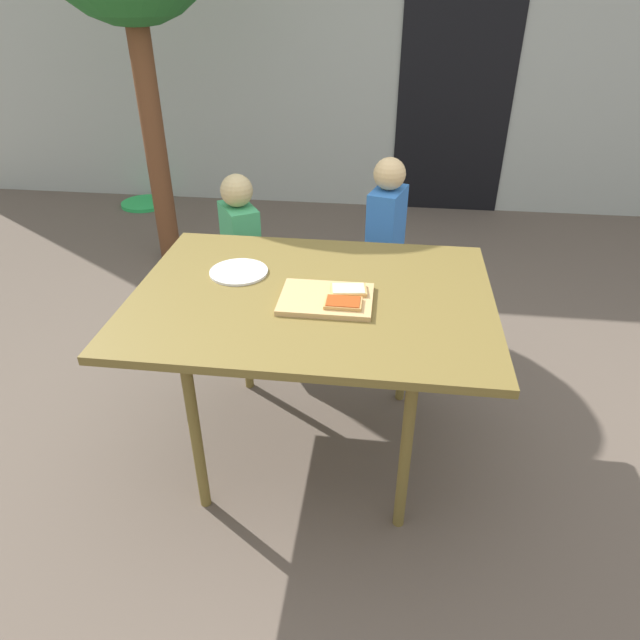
{
  "coord_description": "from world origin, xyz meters",
  "views": [
    {
      "loc": [
        0.26,
        -1.82,
        1.76
      ],
      "look_at": [
        0.03,
        0.0,
        0.64
      ],
      "focal_mm": 31.86,
      "sensor_mm": 36.0,
      "label": 1
    }
  ],
  "objects_px": {
    "dining_table": "(312,306)",
    "pizza_slice_near_right": "(343,303)",
    "child_left": "(242,256)",
    "cutting_board": "(326,299)",
    "plate_white_left": "(239,272)",
    "garden_hose_coil": "(145,203)",
    "child_right": "(385,244)",
    "pizza_slice_far_right": "(348,290)"
  },
  "relations": [
    {
      "from": "pizza_slice_near_right",
      "to": "pizza_slice_far_right",
      "type": "xyz_separation_m",
      "value": [
        0.01,
        0.1,
        0.0
      ]
    },
    {
      "from": "child_right",
      "to": "plate_white_left",
      "type": "bearing_deg",
      "value": -126.77
    },
    {
      "from": "pizza_slice_near_right",
      "to": "garden_hose_coil",
      "type": "relative_size",
      "value": 0.32
    },
    {
      "from": "cutting_board",
      "to": "garden_hose_coil",
      "type": "xyz_separation_m",
      "value": [
        -1.95,
        2.85,
        -0.75
      ]
    },
    {
      "from": "pizza_slice_near_right",
      "to": "child_left",
      "type": "relative_size",
      "value": 0.14
    },
    {
      "from": "dining_table",
      "to": "pizza_slice_far_right",
      "type": "bearing_deg",
      "value": -2.43
    },
    {
      "from": "garden_hose_coil",
      "to": "plate_white_left",
      "type": "bearing_deg",
      "value": -59.25
    },
    {
      "from": "dining_table",
      "to": "cutting_board",
      "type": "height_order",
      "value": "cutting_board"
    },
    {
      "from": "pizza_slice_near_right",
      "to": "child_left",
      "type": "bearing_deg",
      "value": 124.98
    },
    {
      "from": "child_left",
      "to": "child_right",
      "type": "relative_size",
      "value": 0.94
    },
    {
      "from": "dining_table",
      "to": "plate_white_left",
      "type": "bearing_deg",
      "value": 157.32
    },
    {
      "from": "pizza_slice_near_right",
      "to": "pizza_slice_far_right",
      "type": "height_order",
      "value": "same"
    },
    {
      "from": "plate_white_left",
      "to": "garden_hose_coil",
      "type": "distance_m",
      "value": 3.19
    },
    {
      "from": "child_right",
      "to": "garden_hose_coil",
      "type": "distance_m",
      "value": 2.93
    },
    {
      "from": "pizza_slice_far_right",
      "to": "plate_white_left",
      "type": "xyz_separation_m",
      "value": [
        -0.44,
        0.13,
        -0.02
      ]
    },
    {
      "from": "child_right",
      "to": "dining_table",
      "type": "bearing_deg",
      "value": -106.02
    },
    {
      "from": "cutting_board",
      "to": "pizza_slice_far_right",
      "type": "distance_m",
      "value": 0.09
    },
    {
      "from": "cutting_board",
      "to": "plate_white_left",
      "type": "xyz_separation_m",
      "value": [
        -0.37,
        0.18,
        -0.0
      ]
    },
    {
      "from": "plate_white_left",
      "to": "child_left",
      "type": "height_order",
      "value": "child_left"
    },
    {
      "from": "dining_table",
      "to": "child_right",
      "type": "relative_size",
      "value": 1.3
    },
    {
      "from": "cutting_board",
      "to": "plate_white_left",
      "type": "relative_size",
      "value": 1.45
    },
    {
      "from": "pizza_slice_near_right",
      "to": "garden_hose_coil",
      "type": "height_order",
      "value": "pizza_slice_near_right"
    },
    {
      "from": "dining_table",
      "to": "garden_hose_coil",
      "type": "xyz_separation_m",
      "value": [
        -1.9,
        2.8,
        -0.68
      ]
    },
    {
      "from": "dining_table",
      "to": "child_right",
      "type": "distance_m",
      "value": 0.93
    },
    {
      "from": "pizza_slice_near_right",
      "to": "child_left",
      "type": "height_order",
      "value": "child_left"
    },
    {
      "from": "pizza_slice_near_right",
      "to": "pizza_slice_far_right",
      "type": "relative_size",
      "value": 0.93
    },
    {
      "from": "garden_hose_coil",
      "to": "pizza_slice_near_right",
      "type": "bearing_deg",
      "value": -55.14
    },
    {
      "from": "cutting_board",
      "to": "child_right",
      "type": "height_order",
      "value": "child_right"
    },
    {
      "from": "child_right",
      "to": "cutting_board",
      "type": "bearing_deg",
      "value": -101.79
    },
    {
      "from": "pizza_slice_far_right",
      "to": "garden_hose_coil",
      "type": "distance_m",
      "value": 3.54
    },
    {
      "from": "dining_table",
      "to": "child_left",
      "type": "relative_size",
      "value": 1.38
    },
    {
      "from": "cutting_board",
      "to": "pizza_slice_far_right",
      "type": "height_order",
      "value": "pizza_slice_far_right"
    },
    {
      "from": "plate_white_left",
      "to": "child_left",
      "type": "distance_m",
      "value": 0.66
    },
    {
      "from": "dining_table",
      "to": "pizza_slice_near_right",
      "type": "xyz_separation_m",
      "value": [
        0.12,
        -0.1,
        0.08
      ]
    },
    {
      "from": "child_right",
      "to": "pizza_slice_far_right",
      "type": "bearing_deg",
      "value": -97.66
    },
    {
      "from": "pizza_slice_far_right",
      "to": "child_left",
      "type": "height_order",
      "value": "child_left"
    },
    {
      "from": "garden_hose_coil",
      "to": "child_right",
      "type": "bearing_deg",
      "value": -41.68
    },
    {
      "from": "child_left",
      "to": "cutting_board",
      "type": "bearing_deg",
      "value": -56.53
    },
    {
      "from": "dining_table",
      "to": "pizza_slice_near_right",
      "type": "height_order",
      "value": "pizza_slice_near_right"
    },
    {
      "from": "pizza_slice_near_right",
      "to": "garden_hose_coil",
      "type": "bearing_deg",
      "value": 124.86
    },
    {
      "from": "child_left",
      "to": "pizza_slice_near_right",
      "type": "bearing_deg",
      "value": -55.02
    },
    {
      "from": "dining_table",
      "to": "garden_hose_coil",
      "type": "bearing_deg",
      "value": 124.14
    }
  ]
}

